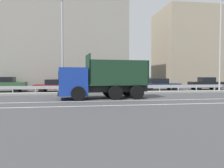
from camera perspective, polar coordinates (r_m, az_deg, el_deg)
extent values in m
plane|color=#424244|center=(19.04, 7.62, -3.19)|extent=(320.00, 320.00, 0.00)
cube|color=silver|center=(15.48, -1.42, -4.46)|extent=(61.42, 0.16, 0.01)
cube|color=silver|center=(13.23, -0.12, -5.64)|extent=(61.42, 0.16, 0.01)
cube|color=gray|center=(21.82, 5.46, -2.22)|extent=(33.78, 1.10, 0.18)
cube|color=#9EA0A5|center=(22.62, 4.92, -0.71)|extent=(61.42, 0.04, 0.32)
cylinder|color=#ADADB2|center=(22.83, -24.47, -1.67)|extent=(0.09, 0.09, 0.62)
cylinder|color=#ADADB2|center=(22.36, -19.29, -1.67)|extent=(0.09, 0.09, 0.62)
cylinder|color=#ADADB2|center=(22.08, -13.93, -1.65)|extent=(0.09, 0.09, 0.62)
cylinder|color=#ADADB2|center=(21.99, -8.47, -1.62)|extent=(0.09, 0.09, 0.62)
cylinder|color=#ADADB2|center=(22.10, -3.03, -1.58)|extent=(0.09, 0.09, 0.62)
cylinder|color=#ADADB2|center=(22.41, 2.32, -1.52)|extent=(0.09, 0.09, 0.62)
cylinder|color=#ADADB2|center=(22.91, 7.47, -1.45)|extent=(0.09, 0.09, 0.62)
cylinder|color=#ADADB2|center=(23.59, 12.36, -1.38)|extent=(0.09, 0.09, 0.62)
cylinder|color=#ADADB2|center=(24.43, 16.95, -1.30)|extent=(0.09, 0.09, 0.62)
cylinder|color=#ADADB2|center=(25.41, 21.22, -1.22)|extent=(0.09, 0.09, 0.62)
cylinder|color=#ADADB2|center=(26.52, 25.14, -1.13)|extent=(0.09, 0.09, 0.62)
cube|color=#19389E|center=(16.84, -10.24, 0.66)|extent=(2.26, 2.59, 2.08)
cube|color=black|center=(16.80, -13.81, 1.85)|extent=(0.21, 2.07, 0.79)
cube|color=black|center=(16.85, -13.89, -2.37)|extent=(0.31, 2.37, 0.24)
cube|color=black|center=(17.42, 1.12, -1.10)|extent=(4.90, 1.74, 0.53)
cube|color=#193823|center=(17.40, 1.12, -0.03)|extent=(4.80, 2.71, 0.12)
cube|color=#193823|center=(16.32, 2.13, 3.16)|extent=(4.61, 0.50, 1.80)
cube|color=#193823|center=(18.46, 0.23, 3.08)|extent=(4.61, 0.50, 1.80)
cube|color=#193823|center=(16.95, -6.28, 3.88)|extent=(0.30, 2.32, 2.24)
cube|color=#193823|center=(18.10, 8.05, 3.07)|extent=(0.30, 2.32, 1.80)
cylinder|color=black|center=(15.73, -8.82, -2.48)|extent=(1.06, 0.41, 1.04)
cylinder|color=black|center=(18.08, -9.48, -1.84)|extent=(1.06, 0.41, 1.04)
cylinder|color=black|center=(16.21, 0.97, -2.31)|extent=(1.06, 0.41, 1.04)
cylinder|color=black|center=(18.50, -0.91, -1.71)|extent=(1.06, 0.41, 1.04)
cylinder|color=black|center=(16.71, 6.56, -2.18)|extent=(1.06, 0.41, 1.04)
cylinder|color=black|center=(18.95, 4.06, -1.62)|extent=(1.06, 0.41, 1.04)
cylinder|color=white|center=(21.61, 3.16, -2.04)|extent=(0.16, 0.16, 0.34)
cylinder|color=black|center=(21.59, 3.16, -1.13)|extent=(0.16, 0.16, 0.34)
cylinder|color=white|center=(21.57, 3.16, -0.21)|extent=(0.16, 0.16, 0.34)
cylinder|color=black|center=(21.56, 3.16, 0.70)|extent=(0.16, 0.16, 0.34)
cylinder|color=white|center=(21.55, 3.16, 1.62)|extent=(0.16, 0.16, 0.34)
cylinder|color=#1E4CB2|center=(21.55, 3.17, 3.11)|extent=(0.78, 0.03, 0.78)
cylinder|color=white|center=(21.55, 3.17, 3.11)|extent=(0.84, 0.02, 0.84)
cylinder|color=#ADADB2|center=(21.13, -12.81, 9.34)|extent=(0.18, 0.18, 8.84)
cylinder|color=#ADADB2|center=(26.17, 26.43, 8.93)|extent=(0.18, 0.18, 9.86)
cube|color=#335B33|center=(26.15, -26.49, -0.39)|extent=(4.67, 2.09, 0.77)
cube|color=black|center=(26.09, -26.22, 1.06)|extent=(2.00, 1.73, 0.56)
cylinder|color=black|center=(24.99, -23.83, -1.34)|extent=(0.61, 0.23, 0.60)
cylinder|color=black|center=(26.71, -23.05, -1.10)|extent=(0.61, 0.23, 0.60)
cube|color=maroon|center=(24.75, -14.28, -0.67)|extent=(4.76, 2.08, 0.49)
cube|color=black|center=(24.75, -14.61, 0.54)|extent=(2.06, 1.67, 0.56)
cylinder|color=black|center=(25.38, -10.76, -1.12)|extent=(0.61, 0.24, 0.60)
cylinder|color=black|center=(23.75, -11.19, -1.37)|extent=(0.61, 0.24, 0.60)
cylinder|color=black|center=(25.85, -17.12, -1.12)|extent=(0.61, 0.24, 0.60)
cylinder|color=black|center=(24.25, -17.96, -1.36)|extent=(0.61, 0.24, 0.60)
cube|color=#335B33|center=(25.30, 0.71, -0.53)|extent=(4.57, 1.89, 0.49)
cube|color=black|center=(25.25, 0.41, 0.69)|extent=(1.93, 1.64, 0.59)
cylinder|color=black|center=(26.45, 3.38, -0.94)|extent=(0.60, 0.21, 0.60)
cylinder|color=black|center=(24.75, 4.29, -1.17)|extent=(0.60, 0.21, 0.60)
cylinder|color=black|center=(25.96, -2.70, -1.00)|extent=(0.60, 0.21, 0.60)
cylinder|color=black|center=(24.23, -2.20, -1.24)|extent=(0.60, 0.21, 0.60)
cube|color=navy|center=(27.17, 12.41, -0.36)|extent=(4.81, 2.08, 0.51)
cube|color=black|center=(27.10, 12.14, 0.80)|extent=(2.06, 1.74, 0.60)
cylinder|color=black|center=(28.53, 14.61, -0.76)|extent=(0.61, 0.22, 0.60)
cylinder|color=black|center=(26.87, 15.99, -0.97)|extent=(0.61, 0.22, 0.60)
cylinder|color=black|center=(27.60, 8.92, -0.82)|extent=(0.61, 0.22, 0.60)
cylinder|color=black|center=(25.89, 9.97, -1.04)|extent=(0.61, 0.22, 0.60)
cube|color=black|center=(29.35, 23.25, -0.13)|extent=(4.00, 1.94, 0.69)
cube|color=black|center=(29.39, 23.47, 1.09)|extent=(1.74, 1.58, 0.57)
cylinder|color=black|center=(28.11, 21.82, -0.91)|extent=(0.61, 0.24, 0.60)
cylinder|color=black|center=(29.53, 20.45, -0.73)|extent=(0.61, 0.24, 0.60)
cylinder|color=black|center=(29.27, 26.05, -0.85)|extent=(0.61, 0.24, 0.60)
cylinder|color=black|center=(30.64, 24.54, -0.69)|extent=(0.61, 0.24, 0.60)
cube|color=gray|center=(33.26, -17.59, 10.81)|extent=(22.39, 12.15, 13.51)
cube|color=tan|center=(38.89, 21.07, 8.53)|extent=(12.38, 8.57, 12.18)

